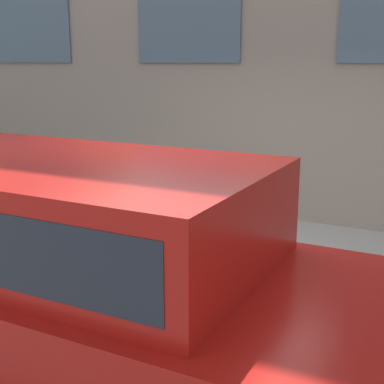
{
  "coord_description": "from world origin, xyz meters",
  "views": [
    {
      "loc": [
        -4.16,
        -2.23,
        2.33
      ],
      "look_at": [
        0.53,
        0.19,
        1.03
      ],
      "focal_mm": 50.0,
      "sensor_mm": 36.0,
      "label": 1
    }
  ],
  "objects": [
    {
      "name": "sidewalk",
      "position": [
        1.46,
        0.0,
        0.08
      ],
      "size": [
        2.92,
        60.0,
        0.15
      ],
      "color": "#9E9B93",
      "rests_on": "ground_plane"
    },
    {
      "name": "fire_hydrant",
      "position": [
        0.44,
        -0.0,
        0.53
      ],
      "size": [
        0.28,
        0.41,
        0.75
      ],
      "color": "#2D7260",
      "rests_on": "sidewalk"
    },
    {
      "name": "person",
      "position": [
        0.62,
        0.38,
        0.9
      ],
      "size": [
        0.3,
        0.2,
        1.24
      ],
      "rotation": [
        0.0,
        0.0,
        2.35
      ],
      "color": "#998466",
      "rests_on": "sidewalk"
    },
    {
      "name": "parked_truck_red_near",
      "position": [
        -1.36,
        0.42,
        0.97
      ],
      "size": [
        1.94,
        5.03,
        1.67
      ],
      "color": "black",
      "rests_on": "ground_plane"
    },
    {
      "name": "ground_plane",
      "position": [
        0.0,
        0.0,
        0.0
      ],
      "size": [
        80.0,
        80.0,
        0.0
      ],
      "primitive_type": "plane",
      "color": "#514F4C"
    }
  ]
}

